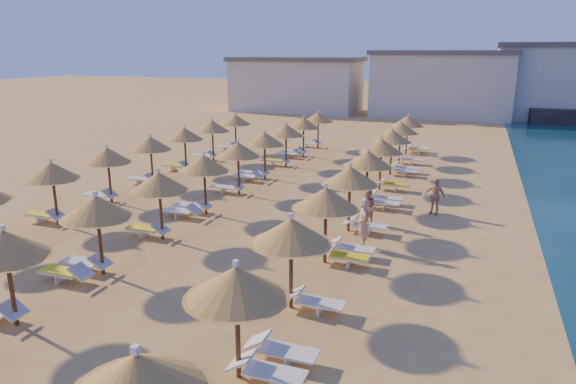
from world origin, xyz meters
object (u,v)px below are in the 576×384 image
at_px(parasol_row_west, 204,164).
at_px(beachgoer_c, 435,196).
at_px(beachgoer_b, 368,207).
at_px(parasol_row_east, 350,176).
at_px(beachgoer_a, 363,224).

distance_m(parasol_row_west, beachgoer_c, 10.61).
bearing_deg(beachgoer_b, beachgoer_c, 86.81).
height_order(parasol_row_east, beachgoer_c, parasol_row_east).
relative_size(parasol_row_east, parasol_row_west, 1.00).
bearing_deg(parasol_row_west, beachgoer_a, -12.35).
bearing_deg(beachgoer_c, parasol_row_west, -142.19).
bearing_deg(beachgoer_a, parasol_row_west, -127.19).
bearing_deg(parasol_row_west, parasol_row_east, 0.00).
bearing_deg(beachgoer_a, parasol_row_east, -175.47).
relative_size(parasol_row_east, beachgoer_a, 19.85).
xyz_separation_m(beachgoer_c, beachgoer_b, (-2.55, -2.52, -0.07)).
distance_m(parasol_row_east, beachgoer_a, 2.37).
distance_m(beachgoer_c, beachgoer_a, 5.72).
xyz_separation_m(parasol_row_west, beachgoer_b, (7.32, 1.08, -1.57)).
height_order(parasol_row_east, parasol_row_west, same).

